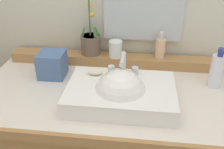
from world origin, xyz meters
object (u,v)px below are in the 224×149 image
Objects in this scene: potted_plant at (91,42)px; tumbler_cup at (116,49)px; tissue_box at (52,64)px; lotion_bottle at (217,70)px; sink_basin at (121,94)px; soap_bar at (95,72)px; soap_dispenser at (160,47)px.

potted_plant reaches higher than tumbler_cup.
tissue_box is (-0.17, -0.18, -0.06)m from potted_plant.
lotion_bottle is (0.64, -0.18, -0.04)m from potted_plant.
sink_basin is at bearing -156.93° from lotion_bottle.
lotion_bottle is (0.50, -0.16, -0.02)m from tumbler_cup.
lotion_bottle is (0.57, 0.09, -0.00)m from soap_bar.
sink_basin is 2.36× the size of lotion_bottle.
sink_basin is at bearing -27.43° from tissue_box.
soap_bar is 0.48× the size of soap_dispenser.
potted_plant is (-0.07, 0.27, 0.04)m from soap_bar.
lotion_bottle reaches higher than soap_bar.
soap_bar is at bearing -21.78° from tissue_box.
tissue_box is at bearing 158.22° from soap_bar.
soap_bar is (-0.13, 0.10, 0.05)m from sink_basin.
sink_basin is at bearing -80.10° from tumbler_cup.
tissue_box is at bearing -153.89° from tumbler_cup.
sink_basin is 0.42m from tissue_box.
tissue_box is at bearing 152.57° from sink_basin.
lotion_bottle is at bearing -33.88° from soap_dispenser.
potted_plant is (-0.20, 0.37, 0.08)m from sink_basin.
lotion_bottle is 0.81m from tissue_box.
soap_dispenser is (0.18, 0.36, 0.07)m from sink_basin.
soap_bar is at bearing -105.50° from tumbler_cup.
soap_dispenser is at bearing 40.64° from soap_bar.
soap_dispenser is at bearing -1.35° from potted_plant.
soap_bar is at bearing -75.14° from potted_plant.
lotion_bottle is (0.44, 0.19, 0.04)m from sink_basin.
soap_dispenser is at bearing 146.12° from lotion_bottle.
tumbler_cup is at bearing -10.48° from potted_plant.
soap_dispenser is 0.24m from tumbler_cup.
soap_bar is 0.41m from soap_dispenser.
potted_plant is 0.25m from tissue_box.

